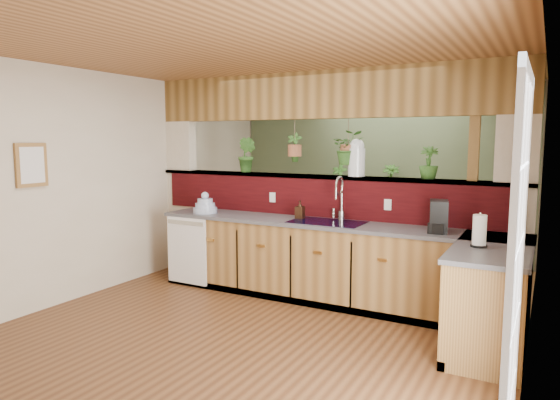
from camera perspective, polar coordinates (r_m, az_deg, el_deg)
The scene contains 28 objects.
ground at distance 5.06m, azimuth -1.91°, elevation -14.05°, with size 4.60×7.00×0.01m, color #56331A.
ceiling at distance 4.78m, azimuth -2.04°, elevation 16.43°, with size 4.60×7.00×0.01m, color brown.
wall_back at distance 7.95m, azimuth 10.94°, elevation 3.14°, with size 4.60×0.02×2.60m, color beige.
wall_left at distance 6.23m, azimuth -20.53°, elevation 1.80°, with size 0.02×7.00×2.60m, color beige.
wall_right at distance 4.10m, azimuth 26.95°, elevation -0.98°, with size 0.02×7.00×2.60m, color beige.
pass_through_partition at distance 5.94m, azimuth 4.89°, elevation 0.93°, with size 4.60×0.21×2.60m.
pass_through_ledge at distance 5.94m, azimuth 4.65°, elevation 2.67°, with size 4.60×0.21×0.04m, color brown.
header_beam at distance 5.94m, azimuth 4.74°, elevation 11.89°, with size 4.60×0.15×0.55m, color brown.
sage_backwall at distance 7.93m, azimuth 10.90°, elevation 3.14°, with size 4.55×0.02×2.55m, color #556645.
countertop at distance 5.35m, azimuth 10.73°, elevation -7.93°, with size 4.14×1.52×0.90m.
dishwasher at distance 6.26m, azimuth -10.61°, elevation -5.66°, with size 0.58×0.03×0.82m.
navy_sink at distance 5.57m, azimuth 5.39°, elevation -3.32°, with size 0.82×0.50×0.18m.
french_door at distance 2.87m, azimuth 25.26°, elevation -9.12°, with size 0.06×1.02×2.16m, color white.
framed_print at distance 5.70m, azimuth -26.53°, elevation 3.59°, with size 0.04×0.35×0.45m.
faucet at distance 5.62m, azimuth 6.85°, elevation 0.38°, with size 0.22×0.22×0.51m.
dish_stack at distance 6.28m, azimuth -8.55°, elevation -0.72°, with size 0.30×0.30×0.26m.
soap_dispenser at distance 5.76m, azimuth 2.29°, elevation -1.10°, with size 0.09×0.10×0.21m, color #341F13.
coffee_maker at distance 5.15m, azimuth 17.65°, elevation -1.94°, with size 0.17×0.28×0.32m.
paper_towel at distance 4.57m, azimuth 21.83°, elevation -3.35°, with size 0.14×0.14×0.30m.
glass_jar at distance 5.76m, azimuth 8.76°, elevation 4.80°, with size 0.19×0.19×0.43m.
ledge_plant_left at distance 6.41m, azimuth -3.78°, elevation 5.17°, with size 0.25×0.20×0.45m, color #2A541D.
ledge_plant_right at distance 5.54m, azimuth 16.64°, elevation 4.11°, with size 0.20×0.20×0.35m, color #2A541D.
hanging_plant_a at distance 6.07m, azimuth 1.69°, elevation 7.08°, with size 0.21×0.17×0.47m.
hanging_plant_b at distance 5.79m, azimuth 7.81°, elevation 7.60°, with size 0.44×0.42×0.51m.
shelving_console at distance 7.84m, azimuth 9.55°, elevation -2.77°, with size 1.39×0.37×0.93m, color black.
shelf_plant_a at distance 7.90m, azimuth 6.81°, elevation 2.42°, with size 0.24×0.16×0.46m, color #2A541D.
shelf_plant_b at distance 7.63m, azimuth 12.51°, elevation 2.20°, with size 0.26×0.26×0.47m, color #2A541D.
floor_plant at distance 6.84m, azimuth 12.56°, elevation -5.73°, with size 0.60×0.52×0.66m, color #2A541D.
Camera 1 is at (2.40, -4.07, 1.81)m, focal length 32.00 mm.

